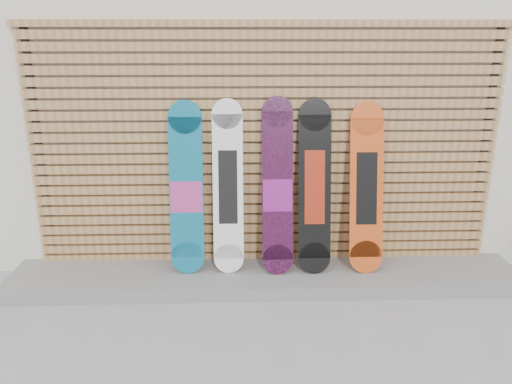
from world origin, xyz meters
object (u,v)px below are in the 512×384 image
snowboard_0 (186,189)px  snowboard_3 (315,187)px  snowboard_1 (228,187)px  snowboard_2 (278,188)px  snowboard_4 (366,188)px

snowboard_0 → snowboard_3: bearing=-0.9°
snowboard_0 → snowboard_1: (0.37, 0.00, 0.02)m
snowboard_0 → snowboard_2: bearing=-1.6°
snowboard_1 → snowboard_2: size_ratio=0.99×
snowboard_2 → snowboard_3: bearing=0.8°
snowboard_0 → snowboard_2: snowboard_2 is taller
snowboard_2 → snowboard_4: size_ratio=1.03×
snowboard_1 → snowboard_3: 0.77m
snowboard_0 → snowboard_1: size_ratio=0.99×
snowboard_4 → snowboard_1: bearing=178.9°
snowboard_1 → snowboard_2: 0.44m
snowboard_0 → snowboard_1: 0.37m
snowboard_2 → snowboard_4: 0.79m
snowboard_1 → snowboard_3: (0.77, -0.02, -0.00)m
snowboard_2 → snowboard_3: size_ratio=1.01×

